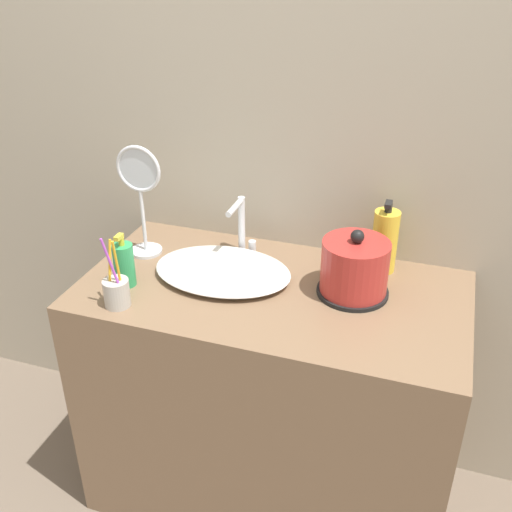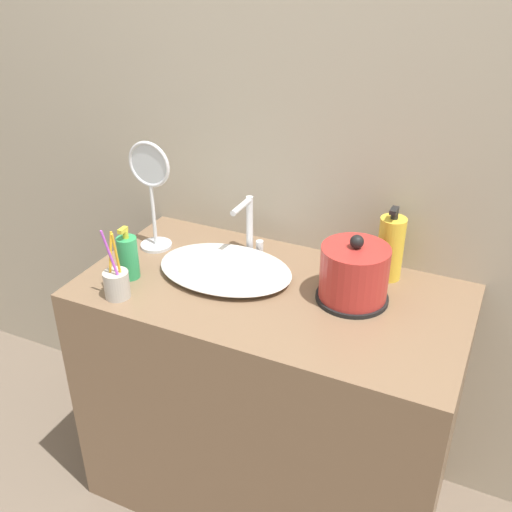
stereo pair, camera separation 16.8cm
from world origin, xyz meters
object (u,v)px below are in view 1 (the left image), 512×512
(lotion_bottle, at_px, (385,241))
(shampoo_bottle, at_px, (124,264))
(vanity_mirror, at_px, (141,192))
(electric_kettle, at_px, (354,270))
(toothbrush_cup, at_px, (116,292))
(faucet, at_px, (242,224))

(lotion_bottle, bearing_deg, shampoo_bottle, -155.04)
(shampoo_bottle, xyz_separation_m, vanity_mirror, (-0.04, 0.19, 0.14))
(electric_kettle, relative_size, toothbrush_cup, 0.95)
(toothbrush_cup, height_order, vanity_mirror, vanity_mirror)
(toothbrush_cup, relative_size, shampoo_bottle, 1.29)
(toothbrush_cup, bearing_deg, lotion_bottle, 32.90)
(electric_kettle, xyz_separation_m, shampoo_bottle, (-0.63, -0.16, -0.01))
(shampoo_bottle, bearing_deg, electric_kettle, 14.28)
(electric_kettle, bearing_deg, vanity_mirror, 177.16)
(faucet, bearing_deg, shampoo_bottle, -131.64)
(lotion_bottle, xyz_separation_m, vanity_mirror, (-0.73, -0.13, 0.11))
(electric_kettle, relative_size, shampoo_bottle, 1.23)
(lotion_bottle, distance_m, vanity_mirror, 0.75)
(toothbrush_cup, bearing_deg, electric_kettle, 23.86)
(electric_kettle, distance_m, lotion_bottle, 0.17)
(faucet, relative_size, vanity_mirror, 0.52)
(shampoo_bottle, bearing_deg, lotion_bottle, 24.96)
(lotion_bottle, bearing_deg, toothbrush_cup, -147.10)
(toothbrush_cup, bearing_deg, shampoo_bottle, 107.56)
(toothbrush_cup, xyz_separation_m, shampoo_bottle, (-0.03, 0.10, 0.02))
(lotion_bottle, bearing_deg, electric_kettle, -110.18)
(faucet, xyz_separation_m, electric_kettle, (0.38, -0.13, -0.03))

